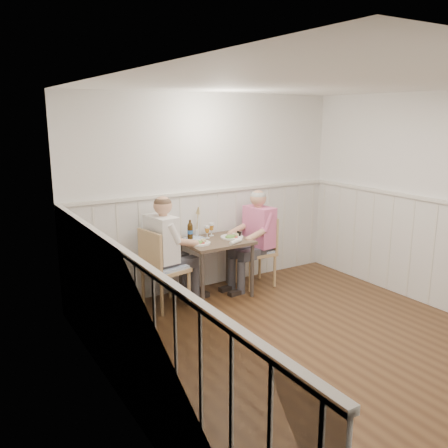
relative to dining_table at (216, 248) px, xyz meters
name	(u,v)px	position (x,y,z in m)	size (l,w,h in m)	color
ground_plane	(319,350)	(0.12, -1.84, -0.64)	(4.50, 4.50, 0.00)	#442A18
room_shell	(326,202)	(0.12, -1.84, 0.88)	(4.04, 4.54, 2.60)	white
wainscot	(278,267)	(0.12, -1.15, 0.05)	(4.00, 4.49, 1.34)	silver
dining_table	(216,248)	(0.00, 0.00, 0.00)	(0.83, 0.70, 0.75)	#4A3F2D
chair_right	(259,248)	(0.72, 0.04, -0.12)	(0.49, 0.49, 0.96)	#9A7E4B
chair_left	(161,266)	(-0.79, -0.03, -0.10)	(0.55, 0.55, 1.00)	#9A7E4B
man_in_pink	(257,246)	(0.66, 0.01, -0.07)	(0.67, 0.46, 1.36)	#3F3F47
diner_cream	(165,260)	(-0.70, 0.04, -0.05)	(0.69, 0.48, 1.40)	#3F3F47
plate_man	(232,236)	(0.22, -0.03, 0.13)	(0.30, 0.30, 0.07)	white
plate_diner	(198,242)	(-0.29, -0.06, 0.13)	(0.29, 0.29, 0.07)	white
beer_glass_a	(211,227)	(0.06, 0.21, 0.22)	(0.07, 0.07, 0.17)	silver
beer_glass_b	(207,230)	(-0.05, 0.13, 0.22)	(0.07, 0.07, 0.17)	silver
beer_bottle	(190,231)	(-0.27, 0.20, 0.22)	(0.07, 0.07, 0.26)	black
rolled_napkin	(236,241)	(0.13, -0.27, 0.13)	(0.22, 0.13, 0.05)	white
grass_vase	(196,223)	(-0.12, 0.30, 0.29)	(0.05, 0.05, 0.41)	silver
gingham_mat	(193,239)	(-0.22, 0.20, 0.11)	(0.36, 0.32, 0.01)	#5074AE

